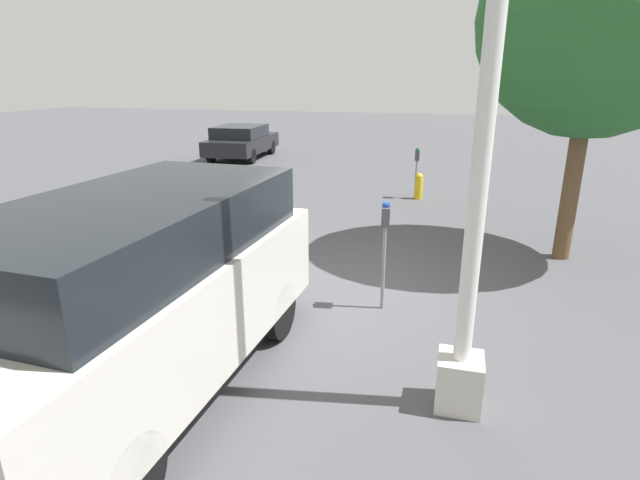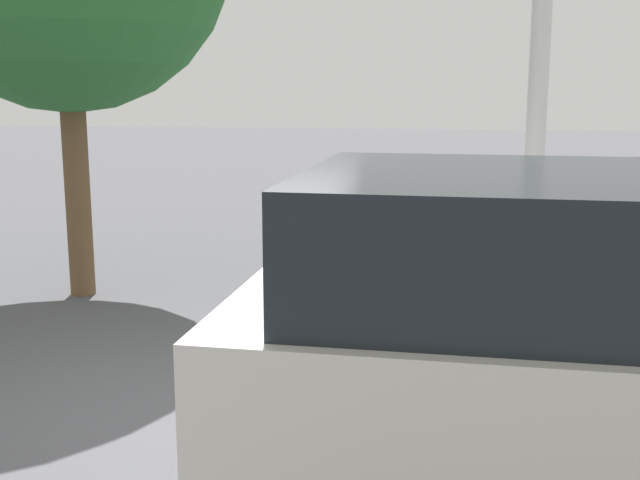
% 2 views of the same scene
% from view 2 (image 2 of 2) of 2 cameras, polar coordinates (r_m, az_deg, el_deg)
% --- Properties ---
extents(ground_plane, '(80.00, 80.00, 0.00)m').
position_cam_2_polar(ground_plane, '(6.23, -10.07, -12.68)').
color(ground_plane, '#4C4C51').
extents(parking_meter_near, '(0.21, 0.13, 1.57)m').
position_cam_2_polar(parking_meter_near, '(6.24, -3.05, -1.29)').
color(parking_meter_near, gray).
rests_on(parking_meter_near, ground).
extents(lamp_post, '(0.44, 0.44, 5.97)m').
position_cam_2_polar(lamp_post, '(7.10, 15.07, 6.98)').
color(lamp_post, beige).
rests_on(lamp_post, ground).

